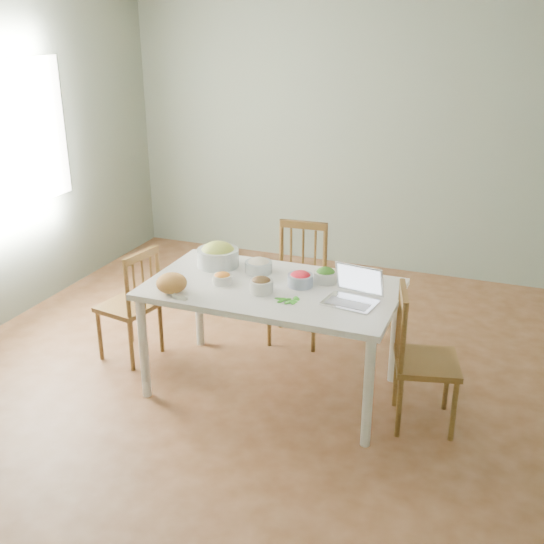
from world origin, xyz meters
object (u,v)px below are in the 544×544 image
at_px(chair_left, 128,303).
at_px(chair_right, 427,359).
at_px(bowl_squash, 218,255).
at_px(bread_boule, 172,283).
at_px(chair_far, 297,285).
at_px(dining_table, 272,338).
at_px(laptop, 351,288).

xyz_separation_m(chair_left, chair_right, (2.20, -0.09, 0.02)).
height_order(chair_left, chair_right, chair_right).
bearing_deg(chair_left, bowl_squash, 113.35).
bearing_deg(bread_boule, chair_left, 148.15).
relative_size(chair_far, chair_right, 1.03).
bearing_deg(chair_far, bread_boule, -118.49).
bearing_deg(bread_boule, chair_right, 10.17).
height_order(chair_left, bread_boule, bread_boule).
distance_m(chair_right, bread_boule, 1.67).
xyz_separation_m(dining_table, chair_far, (-0.08, 0.75, 0.08)).
relative_size(chair_left, bread_boule, 4.41).
relative_size(chair_left, chair_right, 0.96).
bearing_deg(laptop, chair_left, -175.92).
height_order(dining_table, chair_far, chair_far).
bearing_deg(chair_far, bowl_squash, -131.26).
bearing_deg(laptop, bowl_squash, 172.63).
xyz_separation_m(chair_far, chair_left, (-1.08, -0.71, -0.03)).
height_order(dining_table, chair_right, chair_right).
relative_size(dining_table, chair_left, 1.88).
height_order(chair_left, laptop, laptop).
distance_m(chair_far, chair_left, 1.29).
distance_m(chair_far, bread_boule, 1.23).
height_order(dining_table, bread_boule, bread_boule).
bearing_deg(chair_right, bowl_squash, 66.72).
height_order(chair_far, bowl_squash, bowl_squash).
xyz_separation_m(dining_table, chair_left, (-1.16, 0.05, 0.05)).
height_order(dining_table, chair_left, chair_left).
distance_m(chair_far, chair_right, 1.37).
distance_m(dining_table, chair_left, 1.16).
distance_m(chair_left, bread_boule, 0.81).
xyz_separation_m(chair_left, bread_boule, (0.60, -0.37, 0.40)).
distance_m(chair_right, bowl_squash, 1.60).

